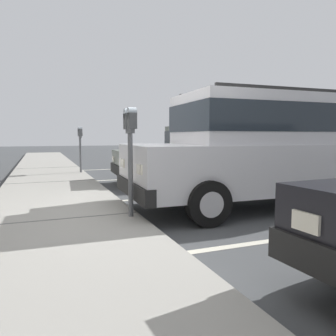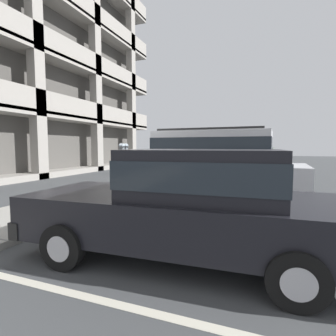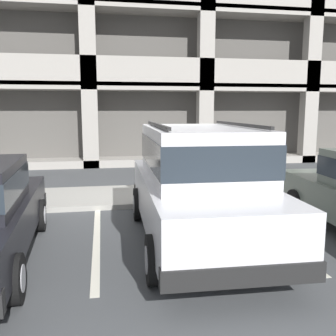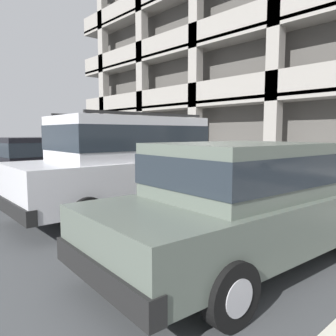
{
  "view_description": "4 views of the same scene",
  "coord_description": "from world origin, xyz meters",
  "px_view_note": "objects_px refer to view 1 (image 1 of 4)",
  "views": [
    {
      "loc": [
        -4.69,
        1.54,
        1.27
      ],
      "look_at": [
        0.41,
        -0.46,
        0.73
      ],
      "focal_mm": 35.0,
      "sensor_mm": 36.0,
      "label": 1
    },
    {
      "loc": [
        -6.81,
        -3.54,
        1.59
      ],
      "look_at": [
        -0.2,
        -1.02,
        0.99
      ],
      "focal_mm": 28.0,
      "sensor_mm": 36.0,
      "label": 2
    },
    {
      "loc": [
        -1.41,
        -8.12,
        2.26
      ],
      "look_at": [
        -0.11,
        -0.75,
        1.08
      ],
      "focal_mm": 40.0,
      "sensor_mm": 36.0,
      "label": 3
    },
    {
      "loc": [
        5.65,
        -6.03,
        1.66
      ],
      "look_at": [
        0.04,
        -1.0,
        0.85
      ],
      "focal_mm": 35.0,
      "sensor_mm": 36.0,
      "label": 4
    }
  ],
  "objects_px": {
    "parking_meter_near": "(130,136)",
    "parking_meter_far": "(80,138)",
    "dark_hatchback": "(201,153)",
    "silver_suv": "(260,146)"
  },
  "relations": [
    {
      "from": "silver_suv",
      "to": "parking_meter_far",
      "type": "distance_m",
      "value": 6.36
    },
    {
      "from": "silver_suv",
      "to": "parking_meter_near",
      "type": "relative_size",
      "value": 3.14
    },
    {
      "from": "dark_hatchback",
      "to": "parking_meter_far",
      "type": "distance_m",
      "value": 3.99
    },
    {
      "from": "parking_meter_near",
      "to": "dark_hatchback",
      "type": "bearing_deg",
      "value": -39.82
    },
    {
      "from": "dark_hatchback",
      "to": "parking_meter_near",
      "type": "bearing_deg",
      "value": 143.79
    },
    {
      "from": "dark_hatchback",
      "to": "parking_meter_far",
      "type": "relative_size",
      "value": 3.17
    },
    {
      "from": "parking_meter_far",
      "to": "dark_hatchback",
      "type": "bearing_deg",
      "value": -132.99
    },
    {
      "from": "parking_meter_near",
      "to": "parking_meter_far",
      "type": "relative_size",
      "value": 1.07
    },
    {
      "from": "dark_hatchback",
      "to": "parking_meter_near",
      "type": "distance_m",
      "value": 4.58
    },
    {
      "from": "parking_meter_near",
      "to": "parking_meter_far",
      "type": "height_order",
      "value": "parking_meter_near"
    }
  ]
}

